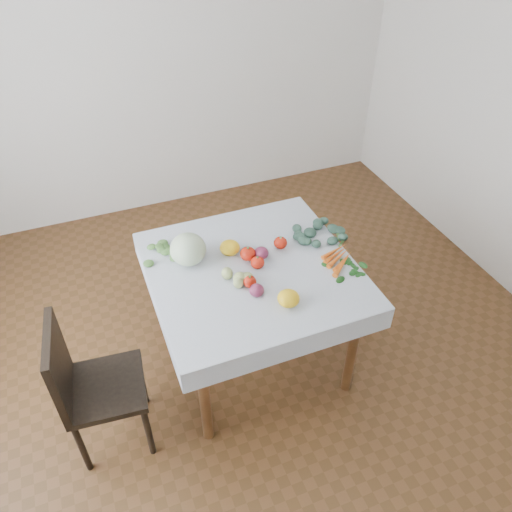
{
  "coord_description": "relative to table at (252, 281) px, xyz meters",
  "views": [
    {
      "loc": [
        -0.75,
        -1.96,
        2.58
      ],
      "look_at": [
        0.03,
        0.02,
        0.82
      ],
      "focal_mm": 35.0,
      "sensor_mm": 36.0,
      "label": 1
    }
  ],
  "objects": [
    {
      "name": "onion_b",
      "position": [
        -0.06,
        -0.21,
        0.14
      ],
      "size": [
        0.08,
        0.08,
        0.07
      ],
      "primitive_type": "ellipsoid",
      "rotation": [
        0.0,
        0.0,
        0.05
      ],
      "color": "#56182E",
      "rests_on": "tablecloth"
    },
    {
      "name": "table",
      "position": [
        0.0,
        0.0,
        0.0
      ],
      "size": [
        1.0,
        1.0,
        0.75
      ],
      "color": "brown",
      "rests_on": "ground"
    },
    {
      "name": "heirloom_back",
      "position": [
        -0.07,
        0.17,
        0.14
      ],
      "size": [
        0.15,
        0.15,
        0.08
      ],
      "primitive_type": "ellipsoid",
      "rotation": [
        0.0,
        0.0,
        0.33
      ],
      "color": "yellow",
      "rests_on": "tablecloth"
    },
    {
      "name": "cabbage",
      "position": [
        -0.31,
        0.18,
        0.19
      ],
      "size": [
        0.27,
        0.27,
        0.18
      ],
      "primitive_type": "ellipsoid",
      "rotation": [
        0.0,
        0.0,
        0.42
      ],
      "color": "#ADC4A4",
      "rests_on": "tablecloth"
    },
    {
      "name": "kale_bunch",
      "position": [
        0.47,
        0.12,
        0.12
      ],
      "size": [
        0.28,
        0.26,
        0.04
      ],
      "color": "#3C6250",
      "rests_on": "tablecloth"
    },
    {
      "name": "tomato_b",
      "position": [
        0.22,
        0.11,
        0.14
      ],
      "size": [
        0.11,
        0.11,
        0.07
      ],
      "primitive_type": "ellipsoid",
      "rotation": [
        0.0,
        0.0,
        0.42
      ],
      "color": "red",
      "rests_on": "tablecloth"
    },
    {
      "name": "tomatillo_cluster",
      "position": [
        -0.13,
        -0.06,
        0.13
      ],
      "size": [
        0.14,
        0.13,
        0.05
      ],
      "color": "#B6C471",
      "rests_on": "tablecloth"
    },
    {
      "name": "dill_bunch",
      "position": [
        -0.47,
        0.32,
        0.11
      ],
      "size": [
        0.2,
        0.2,
        0.02
      ],
      "color": "#59813B",
      "rests_on": "tablecloth"
    },
    {
      "name": "chair",
      "position": [
        -0.99,
        -0.23,
        -0.16
      ],
      "size": [
        0.43,
        0.43,
        0.87
      ],
      "color": "black",
      "rests_on": "ground"
    },
    {
      "name": "basil_bunch",
      "position": [
        0.48,
        -0.21,
        0.11
      ],
      "size": [
        0.23,
        0.17,
        0.01
      ],
      "color": "#1B581C",
      "rests_on": "tablecloth"
    },
    {
      "name": "onion_a",
      "position": [
        0.08,
        0.06,
        0.14
      ],
      "size": [
        0.11,
        0.11,
        0.07
      ],
      "primitive_type": "ellipsoid",
      "rotation": [
        0.0,
        0.0,
        -0.39
      ],
      "color": "#56182E",
      "rests_on": "tablecloth"
    },
    {
      "name": "ground",
      "position": [
        0.0,
        0.0,
        -0.65
      ],
      "size": [
        4.0,
        4.0,
        0.0
      ],
      "primitive_type": "plane",
      "color": "brown"
    },
    {
      "name": "tomato_c",
      "position": [
        -0.07,
        -0.13,
        0.13
      ],
      "size": [
        0.09,
        0.09,
        0.06
      ],
      "primitive_type": "ellipsoid",
      "rotation": [
        0.0,
        0.0,
        -0.38
      ],
      "color": "red",
      "rests_on": "tablecloth"
    },
    {
      "name": "tomato_d",
      "position": [
        0.0,
        0.08,
        0.14
      ],
      "size": [
        0.12,
        0.12,
        0.08
      ],
      "primitive_type": "ellipsoid",
      "rotation": [
        0.0,
        0.0,
        -0.35
      ],
      "color": "red",
      "rests_on": "tablecloth"
    },
    {
      "name": "carrot_bunch",
      "position": [
        0.48,
        -0.11,
        0.12
      ],
      "size": [
        0.2,
        0.25,
        0.03
      ],
      "color": "orange",
      "rests_on": "tablecloth"
    },
    {
      "name": "heirloom_front",
      "position": [
        0.07,
        -0.33,
        0.14
      ],
      "size": [
        0.15,
        0.15,
        0.08
      ],
      "primitive_type": "ellipsoid",
      "rotation": [
        0.0,
        0.0,
        0.35
      ],
      "color": "yellow",
      "rests_on": "tablecloth"
    },
    {
      "name": "back_wall",
      "position": [
        0.0,
        2.0,
        0.7
      ],
      "size": [
        4.0,
        0.04,
        2.7
      ],
      "primitive_type": "cube",
      "color": "white",
      "rests_on": "ground"
    },
    {
      "name": "tablecloth",
      "position": [
        0.0,
        0.0,
        0.1
      ],
      "size": [
        1.12,
        1.12,
        0.01
      ],
      "primitive_type": "cube",
      "color": "white",
      "rests_on": "table"
    },
    {
      "name": "tomato_a",
      "position": [
        0.03,
        -0.01,
        0.14
      ],
      "size": [
        0.1,
        0.1,
        0.07
      ],
      "primitive_type": "ellipsoid",
      "rotation": [
        0.0,
        0.0,
        -0.38
      ],
      "color": "red",
      "rests_on": "tablecloth"
    }
  ]
}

